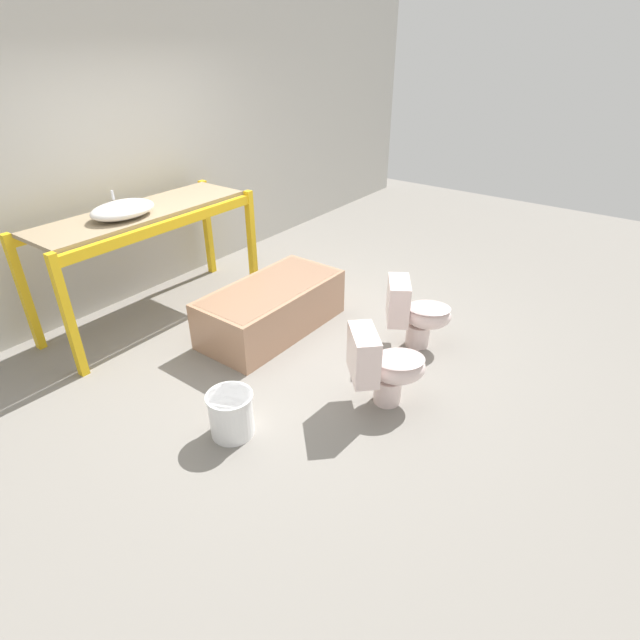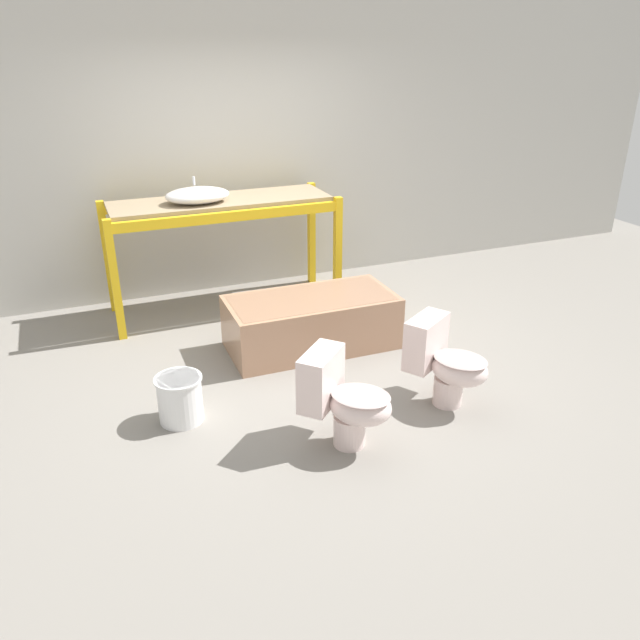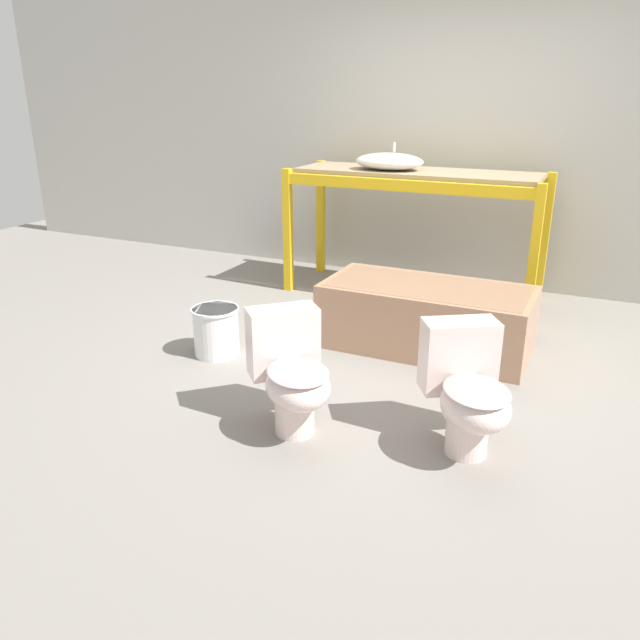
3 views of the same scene
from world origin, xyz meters
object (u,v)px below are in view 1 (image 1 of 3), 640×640
bathtub_main (272,305)px  sink_basin (123,210)px  bucket_white (231,413)px  toilet_near (416,312)px  toilet_far (384,366)px

bathtub_main → sink_basin: bearing=123.0°
bucket_white → bathtub_main: bearing=29.9°
toilet_near → bucket_white: 1.91m
sink_basin → toilet_far: (0.35, -2.50, -0.83)m
toilet_near → toilet_far: size_ratio=1.02×
bathtub_main → toilet_far: (-0.33, -1.42, 0.08)m
toilet_near → bucket_white: (-1.84, 0.49, -0.16)m
bathtub_main → toilet_near: 1.35m
toilet_near → bathtub_main: bearing=82.5°
sink_basin → toilet_far: size_ratio=0.89×
bathtub_main → bucket_white: bearing=-149.5°
bathtub_main → toilet_far: toilet_far is taller
toilet_far → sink_basin: bearing=54.4°
sink_basin → bathtub_main: 1.57m
sink_basin → toilet_far: sink_basin is taller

